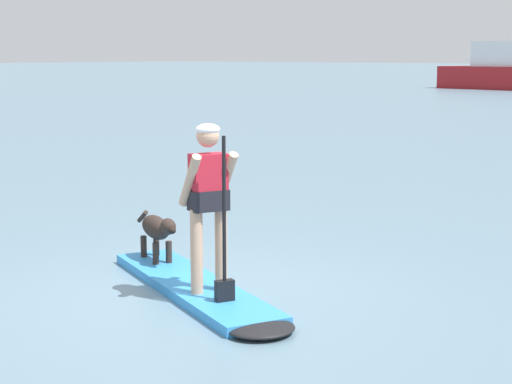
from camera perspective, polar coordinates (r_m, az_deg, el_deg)
ground_plane at (r=8.62m, az=-4.30°, el=-6.74°), size 400.00×400.00×0.00m
paddleboard at (r=8.41m, az=-3.70°, el=-6.80°), size 3.23×1.82×0.10m
person_paddler at (r=8.01m, az=-3.21°, el=-0.25°), size 0.68×0.59×1.64m
dog at (r=9.41m, az=-6.73°, el=-2.53°), size 1.05×0.50×0.54m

